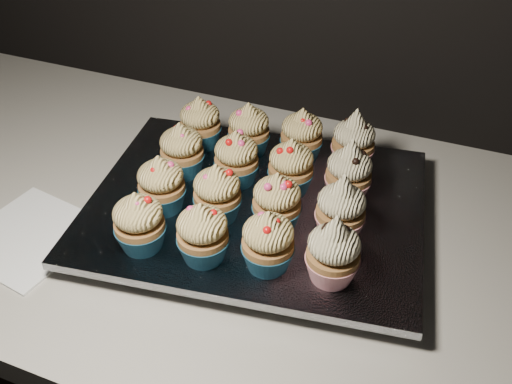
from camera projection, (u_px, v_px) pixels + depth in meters
cabinet at (200, 383)px, 1.13m from camera, size 2.40×0.60×0.86m
worktop at (181, 209)px, 0.85m from camera, size 2.44×0.64×0.04m
napkin at (29, 236)px, 0.77m from camera, size 0.18×0.18×0.00m
baking_tray at (256, 214)px, 0.79m from camera, size 0.45×0.37×0.02m
foil_lining at (256, 205)px, 0.78m from camera, size 0.49×0.41×0.01m
cupcake_0 at (139, 223)px, 0.69m from camera, size 0.06×0.06×0.08m
cupcake_1 at (203, 234)px, 0.67m from camera, size 0.06×0.06×0.08m
cupcake_2 at (268, 242)px, 0.66m from camera, size 0.06×0.06×0.08m
cupcake_3 at (333, 252)px, 0.64m from camera, size 0.06×0.06×0.10m
cupcake_4 at (161, 185)px, 0.74m from camera, size 0.06×0.06×0.08m
cupcake_5 at (217, 194)px, 0.73m from camera, size 0.06×0.06×0.08m
cupcake_6 at (277, 202)px, 0.72m from camera, size 0.06×0.06×0.08m
cupcake_7 at (341, 209)px, 0.70m from camera, size 0.06×0.06×0.10m
cupcake_8 at (182, 151)px, 0.81m from camera, size 0.06×0.06×0.08m
cupcake_9 at (236, 159)px, 0.79m from camera, size 0.06×0.06×0.08m
cupcake_10 at (291, 167)px, 0.78m from camera, size 0.06×0.06×0.08m
cupcake_11 at (349, 173)px, 0.76m from camera, size 0.06×0.06×0.10m
cupcake_12 at (200, 123)px, 0.86m from camera, size 0.06×0.06×0.08m
cupcake_13 at (249, 130)px, 0.85m from camera, size 0.06×0.06×0.08m
cupcake_14 at (302, 136)px, 0.84m from camera, size 0.06×0.06×0.08m
cupcake_15 at (353, 141)px, 0.82m from camera, size 0.06×0.06×0.10m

